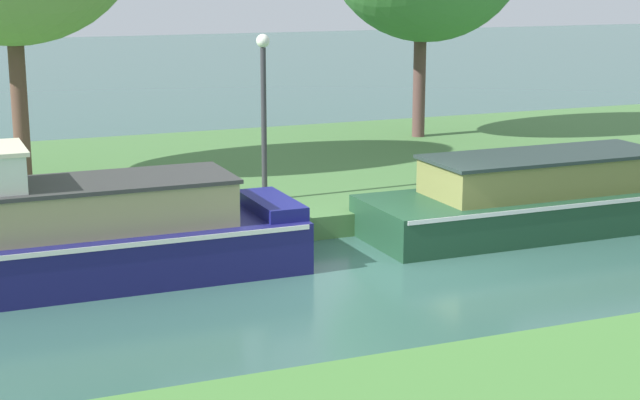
# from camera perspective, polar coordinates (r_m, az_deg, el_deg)

# --- Properties ---
(ground_plane) EXTENTS (120.00, 120.00, 0.00)m
(ground_plane) POSITION_cam_1_polar(r_m,az_deg,el_deg) (15.54, 4.59, -3.88)
(ground_plane) COLOR #325950
(riverbank_far) EXTENTS (72.00, 10.00, 0.40)m
(riverbank_far) POSITION_cam_1_polar(r_m,az_deg,el_deg) (21.77, -3.82, 1.52)
(riverbank_far) COLOR #48753D
(riverbank_far) RESTS_ON ground_plane
(navy_barge) EXTENTS (7.52, 2.02, 2.09)m
(navy_barge) POSITION_cam_1_polar(r_m,az_deg,el_deg) (15.02, -14.80, -2.15)
(navy_barge) COLOR navy
(navy_barge) RESTS_ON ground_plane
(forest_narrowboat) EXTENTS (6.59, 2.10, 1.36)m
(forest_narrowboat) POSITION_cam_1_polar(r_m,az_deg,el_deg) (18.18, 12.79, 0.18)
(forest_narrowboat) COLOR #1D442B
(forest_narrowboat) RESTS_ON ground_plane
(lamp_post) EXTENTS (0.24, 0.24, 3.01)m
(lamp_post) POSITION_cam_1_polar(r_m,az_deg,el_deg) (17.98, -3.24, 5.86)
(lamp_post) COLOR #333338
(lamp_post) RESTS_ON riverbank_far
(mooring_post_near) EXTENTS (0.17, 0.17, 0.51)m
(mooring_post_near) POSITION_cam_1_polar(r_m,az_deg,el_deg) (18.78, 8.99, 0.99)
(mooring_post_near) COLOR #43362C
(mooring_post_near) RESTS_ON riverbank_far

